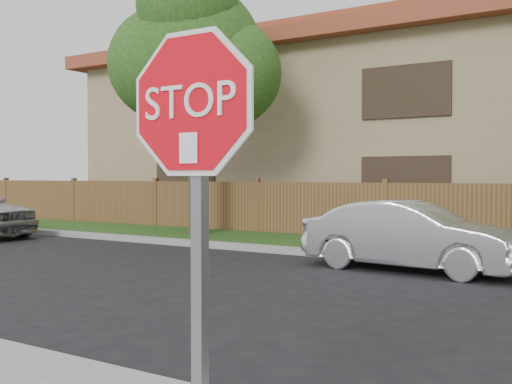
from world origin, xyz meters
The scene contains 3 objects.
tree_left centered at (-8.98, 9.57, 5.22)m, with size 4.80×3.90×7.78m.
stop_sign centered at (-0.39, -1.48, 1.83)m, with size 1.01×0.13×2.55m.
sedan_left centered at (-2.00, 7.20, 0.66)m, with size 1.40×4.01×1.32m, color silver.
Camera 1 is at (1.43, -3.83, 1.80)m, focal length 42.00 mm.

